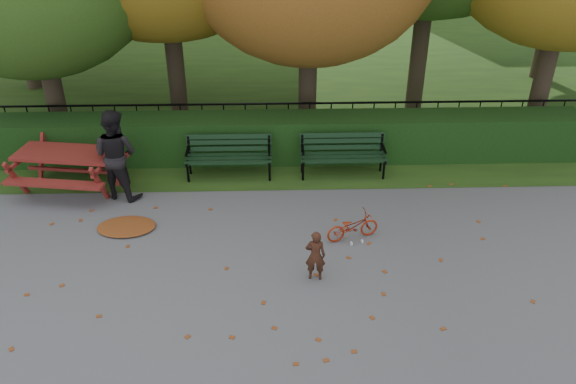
{
  "coord_description": "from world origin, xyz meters",
  "views": [
    {
      "loc": [
        -0.38,
        -6.95,
        5.69
      ],
      "look_at": [
        -0.13,
        1.19,
        1.0
      ],
      "focal_mm": 35.0,
      "sensor_mm": 36.0,
      "label": 1
    }
  ],
  "objects_px": {
    "bench_right": "(343,152)",
    "adult": "(116,155)",
    "picnic_table": "(67,160)",
    "child": "(315,255)",
    "bicycle": "(353,226)",
    "bench_left": "(229,153)"
  },
  "relations": [
    {
      "from": "bench_right",
      "to": "adult",
      "type": "distance_m",
      "value": 4.6
    },
    {
      "from": "picnic_table",
      "to": "child",
      "type": "bearing_deg",
      "value": -24.01
    },
    {
      "from": "adult",
      "to": "bicycle",
      "type": "bearing_deg",
      "value": -178.8
    },
    {
      "from": "picnic_table",
      "to": "bicycle",
      "type": "height_order",
      "value": "picnic_table"
    },
    {
      "from": "child",
      "to": "bicycle",
      "type": "relative_size",
      "value": 0.92
    },
    {
      "from": "bench_right",
      "to": "adult",
      "type": "relative_size",
      "value": 0.99
    },
    {
      "from": "child",
      "to": "picnic_table",
      "type": "bearing_deg",
      "value": -27.2
    },
    {
      "from": "child",
      "to": "bicycle",
      "type": "distance_m",
      "value": 1.33
    },
    {
      "from": "child",
      "to": "adult",
      "type": "bearing_deg",
      "value": -31.28
    },
    {
      "from": "picnic_table",
      "to": "child",
      "type": "height_order",
      "value": "picnic_table"
    },
    {
      "from": "bench_right",
      "to": "bicycle",
      "type": "height_order",
      "value": "bench_right"
    },
    {
      "from": "child",
      "to": "bicycle",
      "type": "xyz_separation_m",
      "value": [
        0.74,
        1.09,
        -0.19
      ]
    },
    {
      "from": "bench_left",
      "to": "bench_right",
      "type": "bearing_deg",
      "value": 0.0
    },
    {
      "from": "bench_left",
      "to": "adult",
      "type": "relative_size",
      "value": 0.99
    },
    {
      "from": "picnic_table",
      "to": "adult",
      "type": "distance_m",
      "value": 1.14
    },
    {
      "from": "bench_left",
      "to": "adult",
      "type": "bearing_deg",
      "value": -159.22
    },
    {
      "from": "bench_left",
      "to": "bicycle",
      "type": "relative_size",
      "value": 1.86
    },
    {
      "from": "bench_left",
      "to": "child",
      "type": "relative_size",
      "value": 2.03
    },
    {
      "from": "picnic_table",
      "to": "child",
      "type": "distance_m",
      "value": 5.65
    },
    {
      "from": "child",
      "to": "bench_left",
      "type": "bearing_deg",
      "value": -60.7
    },
    {
      "from": "adult",
      "to": "bench_right",
      "type": "bearing_deg",
      "value": -148.2
    },
    {
      "from": "bench_right",
      "to": "child",
      "type": "xyz_separation_m",
      "value": [
        -0.83,
        -3.55,
        -0.08
      ]
    }
  ]
}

